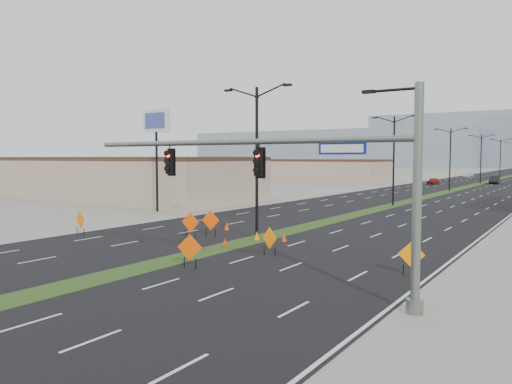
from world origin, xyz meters
The scene contains 27 objects.
ground centered at (0.00, 0.00, 0.00)m, with size 600.00×600.00×0.00m, color gray.
road_surface centered at (0.00, 100.00, 0.00)m, with size 25.00×400.00×0.02m, color black.
median_strip centered at (0.00, 100.00, 0.00)m, with size 2.00×400.00×0.04m, color #264117.
building_sw_near centered at (-35.00, 30.00, 2.50)m, with size 40.00×16.00×5.00m, color tan.
building_sw_far centered at (-32.00, 85.00, 2.25)m, with size 30.00×14.00×4.50m, color tan.
mesa_west centered at (-120.00, 280.00, 11.00)m, with size 180.00×50.00×22.00m, color gray.
mesa_backdrop centered at (-30.00, 320.00, 16.00)m, with size 140.00×50.00×32.00m, color gray.
signal_mast centered at (8.56, 2.00, 4.79)m, with size 16.30×0.60×8.00m.
streetlight_0 centered at (0.00, 12.00, 5.42)m, with size 5.15×0.24×10.02m.
streetlight_1 centered at (0.00, 40.00, 5.42)m, with size 5.15×0.24×10.02m.
streetlight_2 centered at (0.00, 68.00, 5.42)m, with size 5.15×0.24×10.02m.
streetlight_3 centered at (0.00, 96.00, 5.42)m, with size 5.15×0.24×10.02m.
streetlight_4 centered at (0.00, 124.00, 5.42)m, with size 5.15×0.24×10.02m.
car_left centered at (-7.48, 87.98, 0.66)m, with size 1.55×3.86×1.32m, color maroon.
car_mid centered at (2.60, 96.53, 0.80)m, with size 1.69×4.83×1.59m, color black.
car_far centered at (-6.96, 122.03, 0.64)m, with size 1.80×4.44×1.29m, color silver.
construction_sign_0 centered at (-11.50, 6.88, 1.03)m, with size 1.27×0.38×1.75m.
construction_sign_1 centered at (-3.30, 11.26, 1.08)m, with size 1.36×0.20×1.82m.
construction_sign_2 centered at (-3.82, 9.75, 1.08)m, with size 1.37×0.13×1.83m.
construction_sign_3 centered at (2.00, 3.00, 1.00)m, with size 1.21×0.46×1.69m.
construction_sign_4 centered at (3.63, 7.76, 0.94)m, with size 1.14×0.47×1.61m.
construction_sign_5 centered at (11.50, 7.43, 0.95)m, with size 1.20×0.22×1.61m.
cone_0 centered at (0.24, 11.64, 0.32)m, with size 0.38×0.38×0.63m, color orange.
cone_1 centered at (-0.01, 8.49, 0.30)m, with size 0.36×0.36×0.59m, color #DF3704.
cone_2 centered at (1.94, 12.26, 0.29)m, with size 0.34×0.34×0.57m, color #FF3A05.
cone_3 centered at (-4.21, 14.31, 0.32)m, with size 0.39×0.39×0.64m, color #FF3505.
pole_sign_west centered at (-17.81, 20.82, 8.36)m, with size 3.32×0.40×10.19m.
Camera 1 is at (18.00, -15.34, 5.45)m, focal length 35.00 mm.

